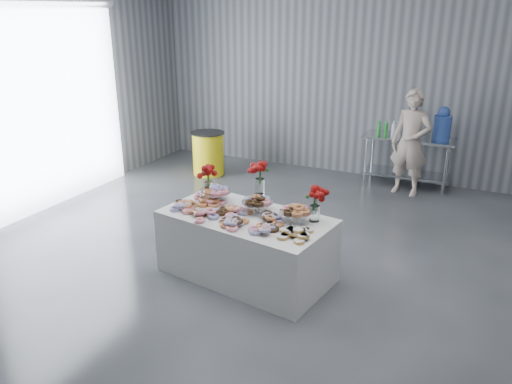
% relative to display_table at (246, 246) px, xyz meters
% --- Properties ---
extents(ground, '(9.00, 9.00, 0.00)m').
position_rel_display_table_xyz_m(ground, '(0.17, -0.16, -0.38)').
color(ground, '#33363B').
rests_on(ground, ground).
extents(room_walls, '(8.04, 9.04, 4.02)m').
position_rel_display_table_xyz_m(room_walls, '(-0.10, -0.09, 2.26)').
color(room_walls, slate).
rests_on(room_walls, ground).
extents(display_table, '(2.03, 1.28, 0.75)m').
position_rel_display_table_xyz_m(display_table, '(0.00, 0.00, 0.00)').
color(display_table, silver).
rests_on(display_table, ground).
extents(prep_table, '(1.50, 0.60, 0.90)m').
position_rel_display_table_xyz_m(prep_table, '(1.10, 3.94, 0.24)').
color(prep_table, silver).
rests_on(prep_table, ground).
extents(donut_mounds, '(1.91, 1.07, 0.09)m').
position_rel_display_table_xyz_m(donut_mounds, '(-0.00, -0.05, 0.42)').
color(donut_mounds, '#BF7145').
rests_on(donut_mounds, display_table).
extents(cake_stand_left, '(0.36, 0.36, 0.17)m').
position_rel_display_table_xyz_m(cake_stand_left, '(-0.52, 0.23, 0.52)').
color(cake_stand_left, silver).
rests_on(cake_stand_left, display_table).
extents(cake_stand_mid, '(0.36, 0.36, 0.17)m').
position_rel_display_table_xyz_m(cake_stand_mid, '(0.07, 0.14, 0.52)').
color(cake_stand_mid, silver).
rests_on(cake_stand_mid, display_table).
extents(cake_stand_right, '(0.36, 0.36, 0.17)m').
position_rel_display_table_xyz_m(cake_stand_right, '(0.57, 0.06, 0.52)').
color(cake_stand_right, silver).
rests_on(cake_stand_right, display_table).
extents(danish_pile, '(0.48, 0.48, 0.11)m').
position_rel_display_table_xyz_m(danish_pile, '(0.72, -0.26, 0.43)').
color(danish_pile, silver).
rests_on(danish_pile, display_table).
extents(bouquet_left, '(0.26, 0.26, 0.42)m').
position_rel_display_table_xyz_m(bouquet_left, '(-0.70, 0.36, 0.67)').
color(bouquet_left, white).
rests_on(bouquet_left, display_table).
extents(bouquet_right, '(0.26, 0.26, 0.42)m').
position_rel_display_table_xyz_m(bouquet_right, '(0.74, 0.19, 0.67)').
color(bouquet_right, white).
rests_on(bouquet_right, display_table).
extents(bouquet_center, '(0.26, 0.26, 0.57)m').
position_rel_display_table_xyz_m(bouquet_center, '(0.00, 0.35, 0.75)').
color(bouquet_center, silver).
rests_on(bouquet_center, display_table).
extents(water_jug, '(0.28, 0.28, 0.55)m').
position_rel_display_table_xyz_m(water_jug, '(1.60, 3.94, 0.77)').
color(water_jug, blue).
rests_on(water_jug, prep_table).
extents(drink_bottles, '(0.54, 0.08, 0.27)m').
position_rel_display_table_xyz_m(drink_bottles, '(0.78, 3.84, 0.66)').
color(drink_bottles, '#268C33').
rests_on(drink_bottles, prep_table).
extents(person, '(0.70, 0.53, 1.75)m').
position_rel_display_table_xyz_m(person, '(1.17, 3.64, 0.50)').
color(person, '#CC8C93').
rests_on(person, ground).
extents(trash_barrel, '(0.62, 0.62, 0.80)m').
position_rel_display_table_xyz_m(trash_barrel, '(-2.36, 3.11, 0.03)').
color(trash_barrel, yellow).
rests_on(trash_barrel, ground).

